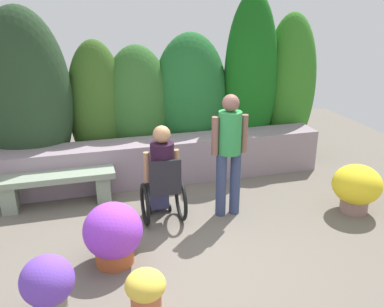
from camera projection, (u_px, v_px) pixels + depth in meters
name	position (u px, v px, depth m)	size (l,w,h in m)	color
ground_plane	(179.00, 245.00, 5.01)	(10.78, 10.78, 0.00)	#676055
stone_retaining_wall	(150.00, 162.00, 6.62)	(5.64, 0.55, 0.69)	gray
hedge_backdrop	(135.00, 97.00, 6.88)	(6.54, 1.16, 2.92)	#0C4121
stone_bench	(57.00, 183.00, 5.91)	(1.63, 0.47, 0.48)	gray
person_in_wheelchair	(162.00, 177.00, 5.37)	(0.53, 0.66, 1.33)	black
person_standing_companion	(229.00, 148.00, 5.41)	(0.49, 0.30, 1.67)	navy
flower_pot_purple_near	(146.00, 292.00, 3.77)	(0.37, 0.37, 0.51)	#BE613E
flower_pot_terracotta_by_wall	(357.00, 187.00, 5.69)	(0.66, 0.66, 0.67)	gray
flower_pot_red_accent	(48.00, 285.00, 3.76)	(0.49, 0.49, 0.64)	gray
flower_pot_small_foreground	(113.00, 234.00, 4.57)	(0.65, 0.65, 0.72)	#AD522A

